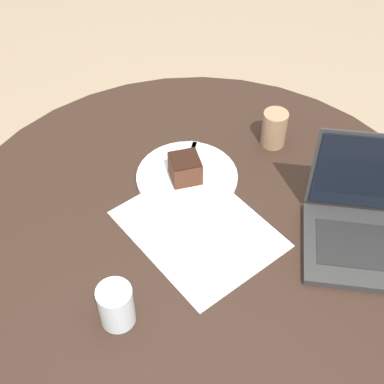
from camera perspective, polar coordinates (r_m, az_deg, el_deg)
name	(u,v)px	position (r m, az deg, el deg)	size (l,w,h in m)	color
ground_plane	(196,365)	(1.93, 0.48, -18.00)	(12.00, 12.00, 0.00)	gray
dining_table	(198,265)	(1.42, 0.63, -7.83)	(1.27, 1.27, 0.74)	black
paper_document	(198,230)	(1.29, 0.61, -4.06)	(0.46, 0.43, 0.00)	white
plate	(186,177)	(1.41, -0.63, 1.63)	(0.27, 0.27, 0.01)	silver
cake_slice	(185,168)	(1.38, -0.74, 2.56)	(0.08, 0.08, 0.07)	#472619
fork	(190,158)	(1.45, -0.21, 3.62)	(0.17, 0.08, 0.00)	silver
coffee_glass	(274,129)	(1.50, 8.76, 6.70)	(0.07, 0.07, 0.10)	#997556
water_glass	(116,306)	(1.13, -8.10, -11.91)	(0.07, 0.07, 0.10)	silver
laptop	(376,228)	(1.31, 19.01, -3.62)	(0.32, 0.38, 0.25)	#2D2D2D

